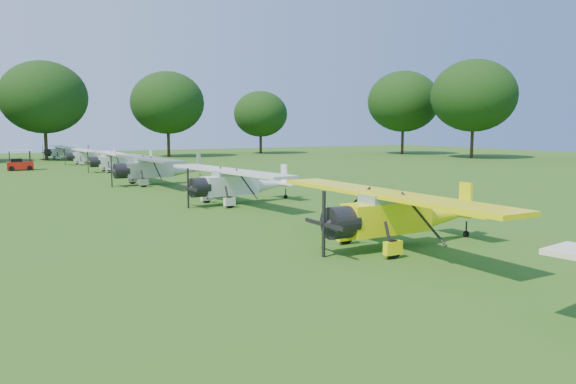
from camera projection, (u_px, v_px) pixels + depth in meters
name	position (u px, v px, depth m)	size (l,w,h in m)	color
ground	(266.00, 222.00, 26.18)	(160.00, 160.00, 0.00)	#295314
tree_belt	(328.00, 52.00, 27.18)	(137.36, 130.27, 14.52)	black
aircraft_2	(399.00, 211.00, 20.67)	(7.27, 11.53, 2.28)	#FFF90A
aircraft_3	(238.00, 181.00, 32.33)	(7.01, 11.15, 2.19)	white
aircraft_4	(156.00, 167.00, 42.84)	(7.36, 11.70, 2.31)	#BBBBBF
aircraft_5	(119.00, 159.00, 54.92)	(6.51, 10.35, 2.05)	white
aircraft_6	(90.00, 155.00, 65.27)	(5.96, 9.47, 1.87)	white
aircraft_7	(66.00, 151.00, 74.93)	(6.17, 9.81, 1.94)	#BBBBBF
golf_cart	(19.00, 164.00, 56.54)	(2.49, 1.63, 2.05)	#B6190D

